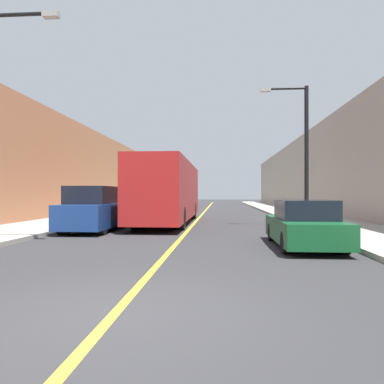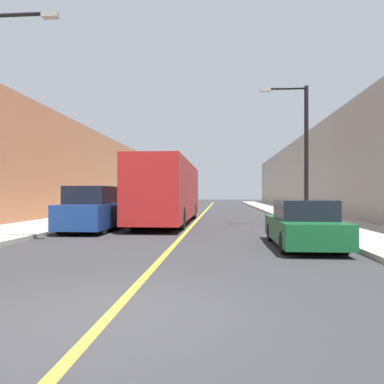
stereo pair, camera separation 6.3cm
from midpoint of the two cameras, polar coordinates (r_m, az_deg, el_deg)
ground_plane at (r=5.52m, az=-11.96°, el=-17.77°), size 200.00×200.00×0.00m
sidewalk_left at (r=36.14m, az=-9.43°, el=-2.74°), size 3.80×72.00×0.15m
sidewalk_right at (r=35.54m, az=13.78°, el=-2.78°), size 3.80×72.00×0.15m
building_row_left at (r=37.29m, az=-15.26°, el=2.59°), size 4.00×72.00×6.99m
building_row_right at (r=36.39m, az=19.86°, el=2.82°), size 4.00×72.00×7.18m
road_center_line at (r=35.12m, az=2.08°, el=-2.94°), size 0.16×72.00×0.01m
bus at (r=20.93m, az=-3.42°, el=0.14°), size 2.48×12.17×3.35m
parked_suv_left at (r=17.03m, az=-14.65°, el=-2.76°), size 1.93×4.77×1.98m
car_right_near at (r=12.11m, az=16.72°, el=-4.96°), size 1.80×4.52×1.46m
street_lamp_right at (r=18.96m, az=16.51°, el=6.84°), size 2.31×0.24×6.71m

